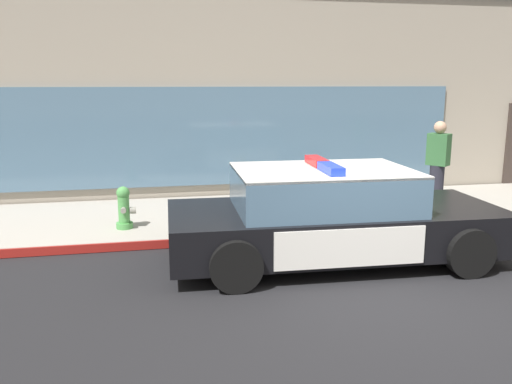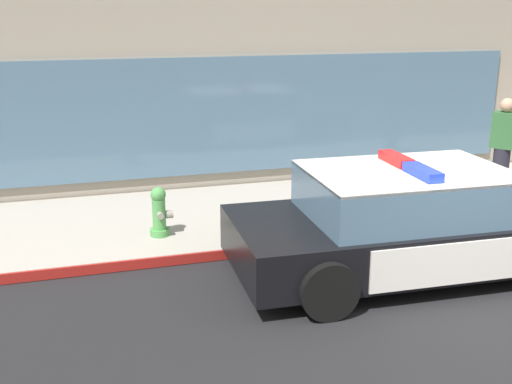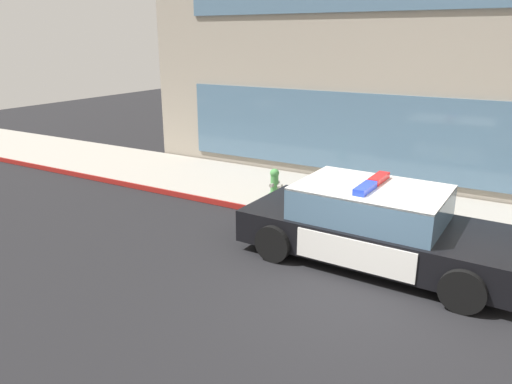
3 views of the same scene
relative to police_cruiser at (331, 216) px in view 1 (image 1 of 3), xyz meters
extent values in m
plane|color=black|center=(0.21, -1.45, -0.68)|extent=(48.00, 48.00, 0.00)
cube|color=#A39E93|center=(0.21, 2.62, -0.61)|extent=(48.00, 3.13, 0.15)
cube|color=maroon|center=(0.21, 1.05, -0.61)|extent=(28.80, 0.04, 0.14)
cube|color=gray|center=(0.84, 9.10, 2.79)|extent=(18.66, 9.72, 6.95)
cube|color=slate|center=(-1.40, 4.21, 0.77)|extent=(11.20, 0.08, 2.10)
cube|color=black|center=(0.06, 0.00, -0.18)|extent=(4.89, 2.11, 0.60)
cube|color=silver|center=(1.60, -0.06, -0.02)|extent=(1.71, 1.96, 0.05)
cube|color=silver|center=(-1.63, 0.06, -0.02)|extent=(1.42, 1.95, 0.05)
cube|color=silver|center=(0.00, 0.99, -0.18)|extent=(2.03, 0.10, 0.51)
cube|color=silver|center=(-0.07, -0.98, -0.18)|extent=(2.03, 0.10, 0.51)
cube|color=yellow|center=(0.00, 1.00, -0.18)|extent=(0.22, 0.02, 0.26)
cube|color=slate|center=(-0.14, 0.00, 0.39)|extent=(2.57, 1.84, 0.60)
cube|color=silver|center=(-0.14, 0.00, 0.68)|extent=(2.57, 1.84, 0.04)
cube|color=red|center=(-0.12, 0.35, 0.76)|extent=(0.22, 0.67, 0.11)
cube|color=blue|center=(-0.15, -0.35, 0.76)|extent=(0.22, 0.67, 0.11)
cylinder|color=black|center=(1.68, 0.91, -0.34)|extent=(0.69, 0.24, 0.68)
cylinder|color=black|center=(1.62, -1.03, -0.34)|extent=(0.69, 0.24, 0.68)
cylinder|color=black|center=(-1.50, 1.03, -0.34)|extent=(0.69, 0.24, 0.68)
cylinder|color=black|center=(-1.57, -0.92, -0.34)|extent=(0.69, 0.24, 0.68)
cylinder|color=#4C994C|center=(-3.04, 1.86, -0.48)|extent=(0.28, 0.28, 0.10)
cylinder|color=#4C994C|center=(-3.04, 1.86, -0.21)|extent=(0.19, 0.19, 0.45)
sphere|color=#4C994C|center=(-3.04, 1.86, 0.09)|extent=(0.22, 0.22, 0.22)
cylinder|color=gray|center=(-3.04, 1.86, 0.16)|extent=(0.06, 0.06, 0.05)
cylinder|color=gray|center=(-3.04, 1.72, -0.18)|extent=(0.09, 0.10, 0.09)
cylinder|color=gray|center=(-3.04, 2.01, -0.18)|extent=(0.09, 0.10, 0.09)
cylinder|color=gray|center=(-2.89, 1.86, -0.22)|extent=(0.10, 0.12, 0.12)
cylinder|color=#23232D|center=(2.97, 2.22, -0.11)|extent=(0.28, 0.28, 0.85)
cube|color=#336638|center=(2.97, 2.22, 0.63)|extent=(0.45, 0.48, 0.62)
sphere|color=tan|center=(2.97, 2.22, 1.06)|extent=(0.24, 0.24, 0.24)
camera|label=1|loc=(-2.58, -7.16, 1.93)|focal=37.23mm
camera|label=2|loc=(-4.12, -6.76, 2.66)|focal=44.13mm
camera|label=3|loc=(2.14, -7.93, 3.17)|focal=33.80mm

